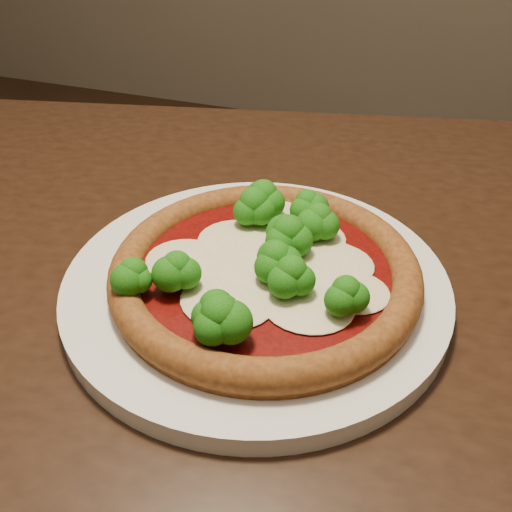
% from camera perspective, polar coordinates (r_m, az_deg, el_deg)
% --- Properties ---
extents(dining_table, '(1.33, 1.02, 0.75)m').
position_cam_1_polar(dining_table, '(0.60, -5.25, -9.09)').
color(dining_table, black).
rests_on(dining_table, floor).
extents(plate, '(0.33, 0.33, 0.02)m').
position_cam_1_polar(plate, '(0.50, 0.00, -2.86)').
color(plate, silver).
rests_on(plate, dining_table).
extents(pizza, '(0.26, 0.26, 0.06)m').
position_cam_1_polar(pizza, '(0.48, 0.93, -1.01)').
color(pizza, brown).
rests_on(pizza, plate).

